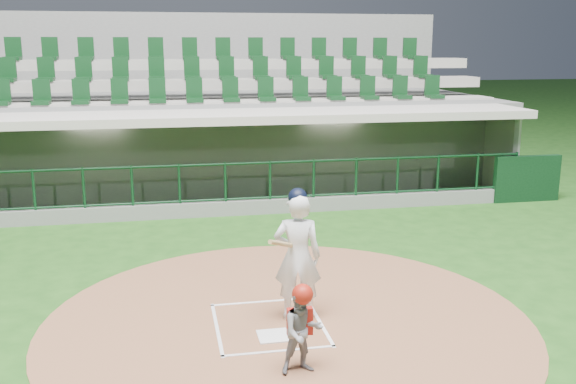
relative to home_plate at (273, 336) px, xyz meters
name	(u,v)px	position (x,y,z in m)	size (l,w,h in m)	color
ground	(265,317)	(0.00, 0.70, -0.02)	(120.00, 120.00, 0.00)	#1A4513
dirt_circle	(288,320)	(0.30, 0.50, -0.02)	(7.20, 7.20, 0.01)	brown
home_plate	(273,336)	(0.00, 0.00, 0.00)	(0.43, 0.43, 0.02)	silver
batter_box_chalk	(269,324)	(0.00, 0.40, 0.00)	(1.55, 1.80, 0.01)	silver
dugout_structure	(222,162)	(0.11, 8.54, 0.94)	(16.40, 3.70, 3.00)	slate
seating_deck	(209,130)	(0.00, 11.61, 1.40)	(17.00, 6.72, 5.15)	slate
batter	(297,255)	(0.46, 0.57, 0.97)	(0.93, 0.94, 1.98)	white
catcher	(302,329)	(0.19, -1.03, 0.56)	(0.56, 0.46, 1.16)	gray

